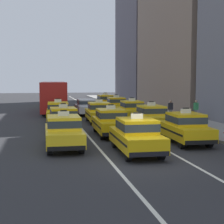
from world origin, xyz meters
The scene contains 20 objects.
ground_plane centered at (0.00, 0.00, 0.00)m, with size 160.00×160.00×0.00m, color #2B2B2D.
lane_stripe_left_center centered at (-1.60, 20.00, 0.00)m, with size 0.14×80.00×0.01m, color silver.
lane_stripe_center_right centered at (1.60, 20.00, 0.00)m, with size 0.14×80.00×0.01m, color silver.
sidewalk_curb centered at (7.20, 15.00, 0.07)m, with size 4.00×90.00×0.15m, color gray.
taxi_left_nearest centered at (-3.34, 3.42, 0.88)m, with size 1.87×4.58×1.96m.
taxi_left_second centered at (-3.00, 8.69, 0.88)m, with size 1.90×4.59×1.96m.
taxi_left_third centered at (-3.05, 14.42, 0.88)m, with size 1.98×4.62×1.96m.
bus_left_fourth centered at (-3.06, 23.55, 1.82)m, with size 2.87×11.28×3.22m.
taxi_left_fifth centered at (-3.28, 32.85, 0.88)m, with size 1.84×4.57×1.96m.
taxi_center_nearest centered at (-0.07, 1.50, 0.88)m, with size 1.92×4.60×1.96m.
taxi_center_second centered at (-0.20, 6.97, 0.88)m, with size 1.93×4.61×1.96m.
taxi_center_third centered at (0.16, 13.46, 0.88)m, with size 1.95×4.61×1.96m.
sedan_center_fourth centered at (-0.07, 19.81, 0.85)m, with size 1.81×4.32×1.58m.
taxi_right_nearest centered at (3.28, 3.61, 0.88)m, with size 1.94×4.61×1.96m.
taxi_right_second centered at (3.21, 9.39, 0.88)m, with size 1.87×4.58×1.96m.
taxi_right_third centered at (3.26, 14.90, 0.88)m, with size 1.91×4.60×1.96m.
taxi_right_fourth centered at (3.22, 20.96, 0.88)m, with size 1.99×4.63×1.96m.
taxi_right_fifth centered at (3.15, 26.73, 0.88)m, with size 1.93×4.60×1.96m.
pedestrian_by_storefront centered at (7.93, 12.18, 1.00)m, with size 0.36×0.24×1.67m.
pedestrian_trailing centered at (5.91, 12.60, 0.98)m, with size 0.36×0.24×1.65m.
Camera 1 is at (-4.50, -14.33, 3.48)m, focal length 56.48 mm.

